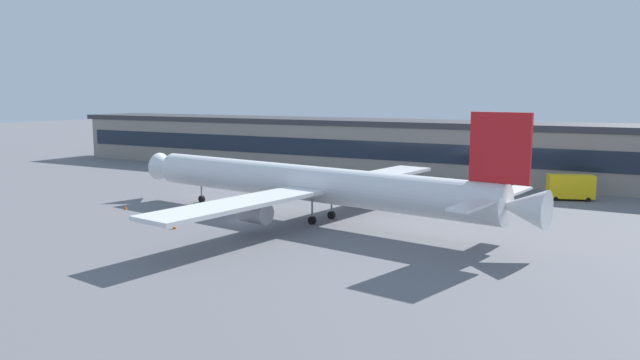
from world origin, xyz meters
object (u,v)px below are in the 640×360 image
Objects in this scene: pushback_tractor at (222,168)px; traffic_cone_1 at (175,226)px; airliner at (311,184)px; traffic_cone_0 at (126,208)px; follow_me_car at (166,162)px; catering_truck at (572,186)px.

pushback_tractor is 7.48× the size of traffic_cone_1.
airliner reaches higher than traffic_cone_0.
traffic_cone_1 reaches higher than traffic_cone_0.
pushback_tractor is 43.87m from traffic_cone_0.
traffic_cone_1 is (-12.54, -13.53, -4.71)m from airliner.
pushback_tractor is at bearing -6.71° from follow_me_car.
airliner is at bearing -30.37° from follow_me_car.
catering_truck is 11.93× the size of traffic_cone_0.
airliner is 8.43× the size of catering_truck.
traffic_cone_0 is (-57.33, -41.98, -1.97)m from catering_truck.
airliner is 100.55× the size of traffic_cone_0.
pushback_tractor reaches higher than traffic_cone_1.
follow_me_car is at bearing 127.62° from traffic_cone_0.
follow_me_car reaches higher than pushback_tractor.
pushback_tractor is 56.30m from traffic_cone_1.
catering_truck is (90.84, -1.50, 1.20)m from follow_me_car.
follow_me_car is 90.86m from catering_truck.
airliner is 19.04m from traffic_cone_1.
pushback_tractor is at bearing 109.73° from traffic_cone_0.
catering_truck is (72.14, 0.70, 1.24)m from pushback_tractor.
traffic_cone_0 is (33.51, -43.48, -0.77)m from follow_me_car.
airliner is at bearing -130.22° from catering_truck.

